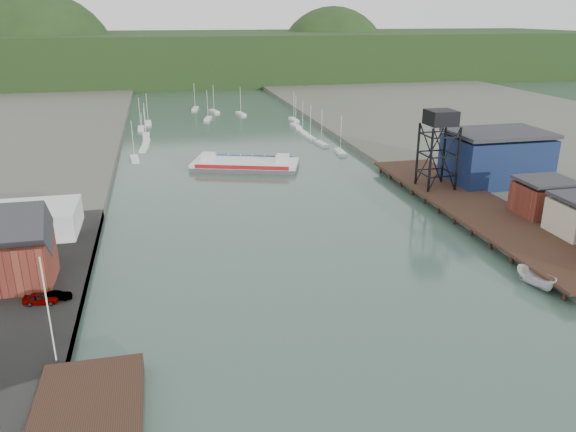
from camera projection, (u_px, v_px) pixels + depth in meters
name	position (u px, v px, depth m)	size (l,w,h in m)	color
ground	(381.00, 386.00, 58.07)	(600.00, 600.00, 0.00)	#2E4840
west_quay	(9.00, 326.00, 67.74)	(16.00, 80.00, 1.60)	slate
west_stage	(86.00, 422.00, 51.67)	(10.00, 18.00, 1.80)	black
east_pier	(476.00, 206.00, 106.44)	(14.00, 70.00, 2.45)	black
harbor_building	(3.00, 255.00, 74.69)	(12.20, 8.20, 8.90)	#571F18
white_shed	(22.00, 221.00, 93.36)	(18.00, 12.00, 4.50)	silver
flagpole	(48.00, 310.00, 57.73)	(0.16, 0.16, 12.00)	silver
lift_tower	(441.00, 123.00, 113.27)	(6.50, 6.50, 16.00)	black
blue_shed	(496.00, 158.00, 121.17)	(20.50, 14.50, 11.30)	#0D1B3D
marina_sailboats	(224.00, 130.00, 184.91)	(57.71, 92.65, 0.90)	silver
distant_hills	(184.00, 61.00, 329.98)	(500.00, 120.00, 80.00)	#1B3115
chain_ferry	(245.00, 164.00, 139.47)	(27.91, 18.10, 3.74)	#4B4B4E
motorboat	(536.00, 279.00, 78.71)	(2.48, 6.60, 2.55)	silver
car_west_a	(41.00, 298.00, 71.17)	(1.73, 4.31, 1.47)	#999999
car_west_b	(57.00, 296.00, 71.99)	(1.27, 3.64, 1.20)	#999999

